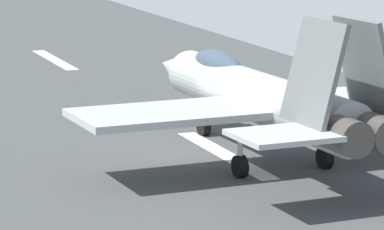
{
  "coord_description": "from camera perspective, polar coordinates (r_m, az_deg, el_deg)",
  "views": [
    {
      "loc": [
        -37.93,
        15.32,
        9.32
      ],
      "look_at": [
        -3.72,
        2.44,
        2.2
      ],
      "focal_mm": 108.28,
      "sensor_mm": 36.0,
      "label": 1
    }
  ],
  "objects": [
    {
      "name": "fighter_jet",
      "position": [
        39.88,
        3.42,
        0.94
      ],
      "size": [
        16.67,
        13.92,
        5.55
      ],
      "color": "#AEB5B1",
      "rests_on": "ground"
    },
    {
      "name": "runway_strip",
      "position": [
        41.94,
        1.34,
        -1.81
      ],
      "size": [
        240.0,
        26.0,
        0.02
      ],
      "color": "#434746",
      "rests_on": "ground"
    },
    {
      "name": "ground_plane",
      "position": [
        41.96,
        1.33,
        -1.81
      ],
      "size": [
        400.0,
        400.0,
        0.0
      ],
      "primitive_type": "plane",
      "color": "slate"
    }
  ]
}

